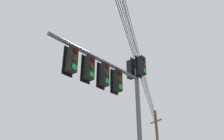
# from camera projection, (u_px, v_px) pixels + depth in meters

# --- Properties ---
(signal_mast_assembly) EXTENTS (3.04, 4.42, 7.26)m
(signal_mast_assembly) POSITION_uv_depth(u_px,v_px,m) (118.00, 89.00, 8.96)
(signal_mast_assembly) COLOR slate
(signal_mast_assembly) RESTS_ON ground
(overhead_wire_span) EXTENTS (2.90, 35.07, 1.60)m
(overhead_wire_span) POSITION_uv_depth(u_px,v_px,m) (130.00, 31.00, 9.48)
(overhead_wire_span) COLOR black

